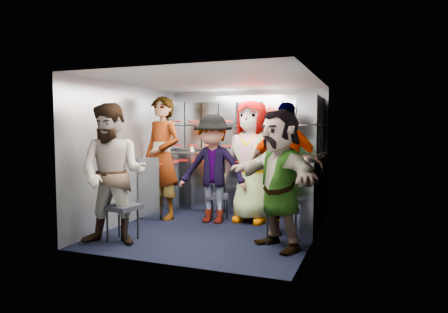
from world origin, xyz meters
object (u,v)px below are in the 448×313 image
(jump_seat_mid_left, at_px, (217,198))
(attendant_arc_e, at_px, (279,179))
(attendant_arc_c, at_px, (252,161))
(attendant_arc_d, at_px, (285,168))
(attendant_standing, at_px, (162,158))
(jump_seat_center, at_px, (255,194))
(jump_seat_mid_right, at_px, (287,200))
(attendant_arc_b, at_px, (213,169))
(jump_seat_near_left, at_px, (122,209))
(jump_seat_near_right, at_px, (282,210))
(attendant_arc_a, at_px, (113,174))

(jump_seat_mid_left, xyz_separation_m, attendant_arc_e, (1.24, -1.12, 0.49))
(attendant_arc_c, relative_size, attendant_arc_d, 1.04)
(jump_seat_mid_left, xyz_separation_m, attendant_standing, (-0.86, -0.20, 0.62))
(attendant_standing, bearing_deg, jump_seat_center, 35.87)
(jump_seat_mid_right, relative_size, attendant_arc_b, 0.29)
(jump_seat_center, relative_size, attendant_arc_e, 0.27)
(jump_seat_near_left, distance_m, attendant_arc_c, 2.10)
(jump_seat_near_right, xyz_separation_m, attendant_arc_e, (-0.00, -0.18, 0.41))
(jump_seat_near_right, distance_m, attendant_arc_a, 2.14)
(jump_seat_mid_right, bearing_deg, attendant_arc_d, -90.00)
(attendant_arc_c, bearing_deg, jump_seat_mid_left, -162.83)
(jump_seat_mid_left, relative_size, jump_seat_near_right, 0.86)
(jump_seat_near_left, relative_size, jump_seat_center, 1.03)
(jump_seat_near_right, distance_m, attendant_standing, 2.29)
(jump_seat_mid_right, height_order, attendant_arc_a, attendant_arc_a)
(jump_seat_near_left, bearing_deg, jump_seat_near_right, 16.26)
(attendant_standing, bearing_deg, attendant_arc_b, 18.59)
(attendant_arc_a, bearing_deg, attendant_standing, 81.88)
(attendant_arc_c, height_order, attendant_arc_e, attendant_arc_c)
(attendant_standing, distance_m, attendant_arc_e, 2.30)
(jump_seat_mid_right, bearing_deg, attendant_arc_b, 176.37)
(jump_seat_center, height_order, attendant_standing, attendant_standing)
(attendant_standing, height_order, attendant_arc_e, attendant_standing)
(jump_seat_center, bearing_deg, attendant_arc_a, -122.58)
(jump_seat_near_left, distance_m, attendant_arc_b, 1.56)
(jump_seat_near_left, height_order, attendant_arc_c, attendant_arc_c)
(jump_seat_near_left, distance_m, attendant_standing, 1.43)
(jump_seat_mid_left, bearing_deg, attendant_arc_e, -42.10)
(jump_seat_near_right, bearing_deg, jump_seat_near_left, -163.74)
(attendant_arc_d, bearing_deg, jump_seat_mid_left, 149.49)
(jump_seat_center, relative_size, attendant_arc_d, 0.25)
(jump_seat_mid_left, height_order, attendant_arc_d, attendant_arc_d)
(attendant_standing, bearing_deg, jump_seat_near_right, -2.20)
(jump_seat_near_left, xyz_separation_m, jump_seat_near_right, (1.95, 0.57, 0.02))
(attendant_arc_a, bearing_deg, attendant_arc_b, 50.93)
(jump_seat_mid_left, bearing_deg, attendant_standing, -166.85)
(jump_seat_mid_left, xyz_separation_m, jump_seat_mid_right, (1.16, -0.25, 0.07))
(jump_seat_near_right, bearing_deg, jump_seat_center, 119.91)
(jump_seat_center, height_order, jump_seat_mid_right, jump_seat_mid_right)
(jump_seat_mid_left, distance_m, attendant_arc_c, 0.80)
(jump_seat_mid_left, distance_m, attendant_arc_b, 0.51)
(attendant_arc_b, bearing_deg, jump_seat_center, 36.95)
(jump_seat_near_right, height_order, attendant_arc_a, attendant_arc_a)
(attendant_arc_c, distance_m, attendant_arc_d, 0.82)
(jump_seat_near_left, bearing_deg, attendant_arc_a, -90.00)
(jump_seat_mid_right, xyz_separation_m, attendant_standing, (-2.02, 0.05, 0.55))
(attendant_arc_c, xyz_separation_m, attendant_arc_e, (0.70, -1.21, -0.09))
(jump_seat_center, relative_size, attendant_standing, 0.23)
(jump_seat_mid_left, bearing_deg, attendant_arc_a, -112.86)
(jump_seat_mid_right, bearing_deg, jump_seat_near_right, -83.60)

